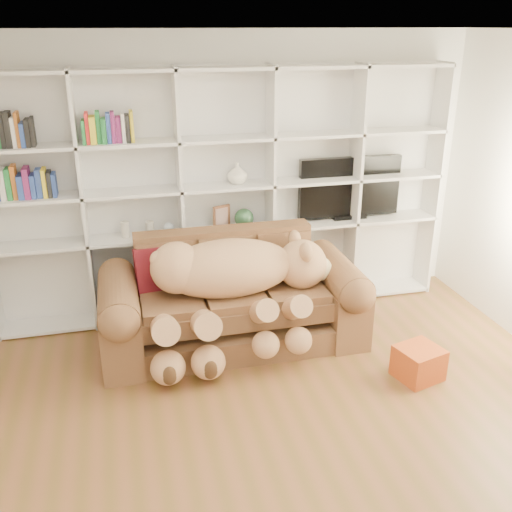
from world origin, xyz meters
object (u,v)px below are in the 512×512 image
object	(u,v)px
teddy_bear	(232,283)
tv	(349,188)
sofa	(232,304)
gift_box	(418,363)

from	to	relation	value
teddy_bear	tv	xyz separation A→B (m)	(1.42, 0.90, 0.50)
teddy_bear	sofa	bearing A→B (deg)	88.58
teddy_bear	tv	bearing A→B (deg)	40.85
teddy_bear	gift_box	bearing A→B (deg)	-20.33
sofa	tv	size ratio (longest dim) A/B	2.17
teddy_bear	tv	size ratio (longest dim) A/B	1.60
sofa	gift_box	world-z (taller)	sofa
sofa	teddy_bear	xyz separation A→B (m)	(-0.03, -0.20, 0.31)
sofa	gift_box	xyz separation A→B (m)	(1.37, -0.97, -0.23)
tv	gift_box	bearing A→B (deg)	-90.51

